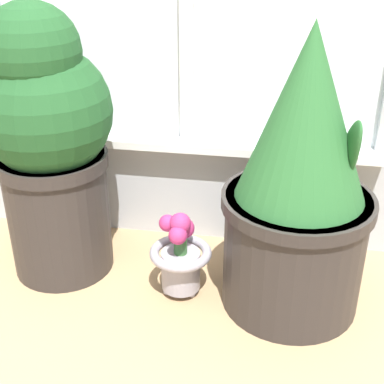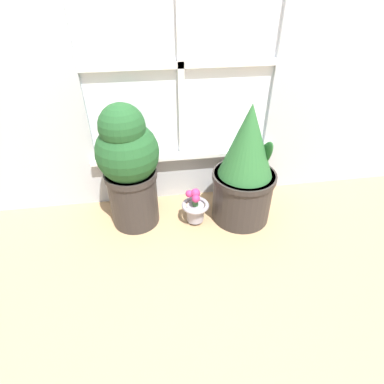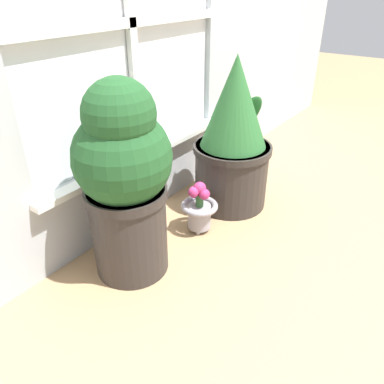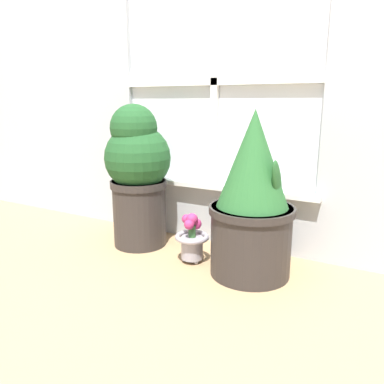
{
  "view_description": "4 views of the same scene",
  "coord_description": "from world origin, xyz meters",
  "views": [
    {
      "loc": [
        0.26,
        -0.95,
        0.91
      ],
      "look_at": [
        0.06,
        0.21,
        0.29
      ],
      "focal_mm": 50.0,
      "sensor_mm": 36.0,
      "label": 1
    },
    {
      "loc": [
        -0.2,
        -1.19,
        1.22
      ],
      "look_at": [
        0.02,
        0.25,
        0.18
      ],
      "focal_mm": 28.0,
      "sensor_mm": 36.0,
      "label": 2
    },
    {
      "loc": [
        -1.11,
        -0.6,
        0.99
      ],
      "look_at": [
        -0.01,
        0.2,
        0.21
      ],
      "focal_mm": 35.0,
      "sensor_mm": 36.0,
      "label": 3
    },
    {
      "loc": [
        0.84,
        -1.27,
        0.75
      ],
      "look_at": [
        -0.0,
        0.25,
        0.33
      ],
      "focal_mm": 35.0,
      "sensor_mm": 36.0,
      "label": 4
    }
  ],
  "objects": [
    {
      "name": "ground_plane",
      "position": [
        0.0,
        0.0,
        0.0
      ],
      "size": [
        10.0,
        10.0,
        0.0
      ],
      "primitive_type": "plane",
      "color": "tan"
    },
    {
      "name": "potted_plant_left",
      "position": [
        -0.32,
        0.26,
        0.39
      ],
      "size": [
        0.34,
        0.34,
        0.74
      ],
      "color": "#2D2826",
      "rests_on": "ground_plane"
    },
    {
      "name": "potted_plant_right",
      "position": [
        0.32,
        0.2,
        0.34
      ],
      "size": [
        0.37,
        0.37,
        0.72
      ],
      "color": "#2D2826",
      "rests_on": "ground_plane"
    },
    {
      "name": "flower_vase",
      "position": [
        0.03,
        0.19,
        0.12
      ],
      "size": [
        0.16,
        0.16,
        0.24
      ],
      "color": "#99939E",
      "rests_on": "ground_plane"
    }
  ]
}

